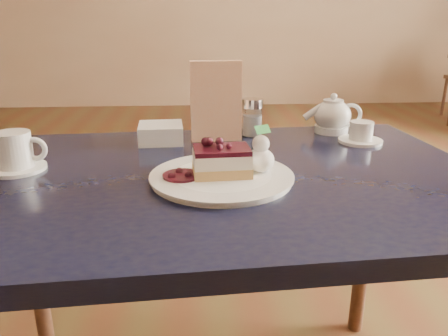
{
  "coord_description": "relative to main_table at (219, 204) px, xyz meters",
  "views": [
    {
      "loc": [
        0.07,
        -0.48,
        1.03
      ],
      "look_at": [
        0.12,
        0.29,
        0.77
      ],
      "focal_mm": 35.0,
      "sensor_mm": 36.0,
      "label": 1
    }
  ],
  "objects": [
    {
      "name": "tea_set",
      "position": [
        0.35,
        0.3,
        0.12
      ],
      "size": [
        0.2,
        0.22,
        0.1
      ],
      "color": "white",
      "rests_on": "main_table"
    },
    {
      "name": "napkin_stack",
      "position": [
        -0.14,
        0.26,
        0.1
      ],
      "size": [
        0.12,
        0.12,
        0.05
      ],
      "primitive_type": "cube",
      "rotation": [
        0.0,
        0.0,
        0.06
      ],
      "color": "white",
      "rests_on": "main_table"
    },
    {
      "name": "main_table",
      "position": [
        0.0,
        0.0,
        0.0
      ],
      "size": [
        1.2,
        0.84,
        0.72
      ],
      "rotation": [
        0.0,
        0.0,
        0.06
      ],
      "color": "black",
      "rests_on": "ground"
    },
    {
      "name": "whipped_cream",
      "position": [
        0.08,
        -0.03,
        0.11
      ],
      "size": [
        0.06,
        0.06,
        0.05
      ],
      "color": "white",
      "rests_on": "dessert_plate"
    },
    {
      "name": "berry_sauce",
      "position": [
        -0.08,
        -0.06,
        0.09
      ],
      "size": [
        0.08,
        0.08,
        0.01
      ],
      "primitive_type": "cylinder",
      "color": "black",
      "rests_on": "dessert_plate"
    },
    {
      "name": "dessert_plate",
      "position": [
        0.0,
        -0.05,
        0.08
      ],
      "size": [
        0.29,
        0.29,
        0.01
      ],
      "primitive_type": "cylinder",
      "color": "white",
      "rests_on": "main_table"
    },
    {
      "name": "menu_card",
      "position": [
        0.01,
        0.26,
        0.18
      ],
      "size": [
        0.14,
        0.04,
        0.21
      ],
      "primitive_type": "cube",
      "rotation": [
        0.0,
        0.0,
        0.06
      ],
      "color": "#EEE7CC",
      "rests_on": "main_table"
    },
    {
      "name": "sugar_shaker",
      "position": [
        0.11,
        0.3,
        0.13
      ],
      "size": [
        0.06,
        0.06,
        0.11
      ],
      "color": "white",
      "rests_on": "main_table"
    },
    {
      "name": "cheesecake_slice",
      "position": [
        0.0,
        -0.05,
        0.12
      ],
      "size": [
        0.12,
        0.09,
        0.06
      ],
      "rotation": [
        0.0,
        0.0,
        0.06
      ],
      "color": "tan",
      "rests_on": "dessert_plate"
    },
    {
      "name": "coffee_set",
      "position": [
        -0.44,
        0.05,
        0.11
      ],
      "size": [
        0.13,
        0.12,
        0.08
      ],
      "color": "white",
      "rests_on": "main_table"
    }
  ]
}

